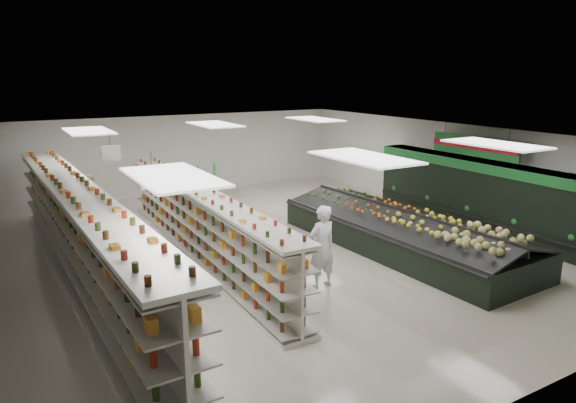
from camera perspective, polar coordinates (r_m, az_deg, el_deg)
floor at (r=14.62m, az=-1.79°, el=-5.21°), size 16.00×16.00×0.00m
ceiling at (r=13.89m, az=-1.89°, el=7.35°), size 14.00×16.00×0.02m
wall_back at (r=21.43m, az=-12.07°, el=5.11°), size 14.00×0.02×3.20m
wall_front at (r=8.37m, az=25.51°, el=-10.03°), size 14.00×0.02×3.20m
wall_right at (r=18.46m, az=17.70°, el=3.34°), size 0.02×16.00×3.20m
produce_wall_case at (r=17.22m, az=20.21°, el=1.18°), size 0.93×8.00×2.20m
aisle_sign_near at (r=10.72m, az=-14.83°, el=2.45°), size 0.52×0.06×0.75m
aisle_sign_far at (r=14.57m, az=-19.09°, el=5.12°), size 0.52×0.06×0.75m
hortifruti_banner at (r=16.77m, az=19.98°, el=5.78°), size 0.12×3.20×0.95m
gondola_left at (r=12.76m, az=-21.97°, el=-4.18°), size 1.48×13.28×2.30m
gondola_center at (r=13.90m, az=-9.82°, el=-2.74°), size 0.94×10.76×1.86m
produce_island at (r=14.78m, az=12.50°, el=-3.18°), size 3.17×7.87×1.16m
soda_endcap at (r=19.57m, az=-9.51°, el=1.65°), size 1.29×1.08×1.40m
shopper_main at (r=11.76m, az=3.77°, el=-5.05°), size 0.75×0.52×1.96m
shopper_background at (r=17.66m, az=-21.03°, el=0.12°), size 0.66×0.91×1.71m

